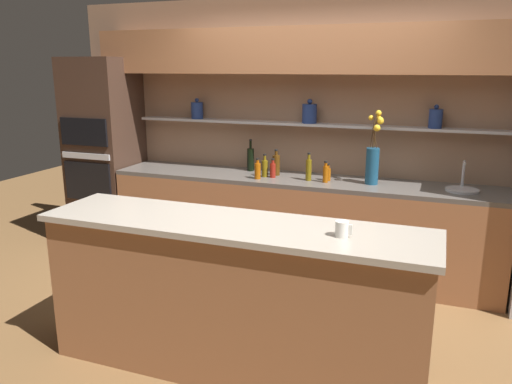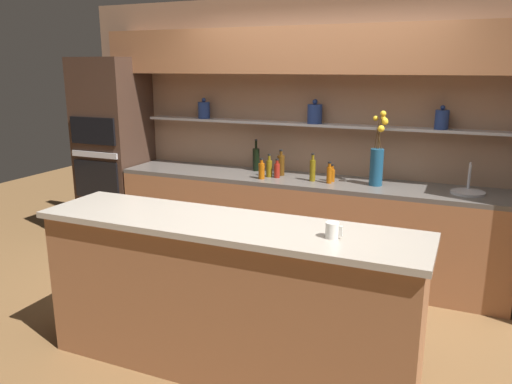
{
  "view_description": "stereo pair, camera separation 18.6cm",
  "coord_description": "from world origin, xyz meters",
  "px_view_note": "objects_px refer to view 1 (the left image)",
  "views": [
    {
      "loc": [
        1.17,
        -3.22,
        1.95
      ],
      "look_at": [
        -0.17,
        0.35,
        0.99
      ],
      "focal_mm": 35.0,
      "sensor_mm": 36.0,
      "label": 1
    },
    {
      "loc": [
        1.34,
        -3.15,
        1.95
      ],
      "look_at": [
        -0.17,
        0.35,
        0.99
      ],
      "focal_mm": 35.0,
      "sensor_mm": 36.0,
      "label": 2
    }
  ],
  "objects_px": {
    "bottle_sauce_1": "(258,170)",
    "bottle_sauce_6": "(328,174)",
    "bottle_spirit_0": "(276,165)",
    "bottle_wine_7": "(251,159)",
    "bottle_oil_3": "(265,168)",
    "oven_tower": "(105,154)",
    "bottle_sauce_5": "(325,173)",
    "coffee_mug": "(342,229)",
    "flower_vase": "(373,158)",
    "bottle_oil_2": "(309,169)",
    "sink_fixture": "(462,188)",
    "bottle_sauce_4": "(273,170)"
  },
  "relations": [
    {
      "from": "bottle_spirit_0",
      "to": "bottle_oil_2",
      "type": "xyz_separation_m",
      "value": [
        0.36,
        -0.12,
        0.0
      ]
    },
    {
      "from": "bottle_sauce_1",
      "to": "coffee_mug",
      "type": "distance_m",
      "value": 1.99
    },
    {
      "from": "oven_tower",
      "to": "bottle_sauce_5",
      "type": "relative_size",
      "value": 10.33
    },
    {
      "from": "bottle_sauce_1",
      "to": "bottle_oil_2",
      "type": "relative_size",
      "value": 0.76
    },
    {
      "from": "bottle_sauce_4",
      "to": "bottle_sauce_6",
      "type": "xyz_separation_m",
      "value": [
        0.52,
        0.05,
        -0.01
      ]
    },
    {
      "from": "sink_fixture",
      "to": "coffee_mug",
      "type": "height_order",
      "value": "sink_fixture"
    },
    {
      "from": "sink_fixture",
      "to": "bottle_spirit_0",
      "type": "distance_m",
      "value": 1.69
    },
    {
      "from": "oven_tower",
      "to": "bottle_sauce_5",
      "type": "xyz_separation_m",
      "value": [
        2.47,
        -0.08,
        -0.02
      ]
    },
    {
      "from": "flower_vase",
      "to": "bottle_sauce_6",
      "type": "height_order",
      "value": "flower_vase"
    },
    {
      "from": "oven_tower",
      "to": "bottle_oil_2",
      "type": "height_order",
      "value": "oven_tower"
    },
    {
      "from": "bottle_spirit_0",
      "to": "bottle_wine_7",
      "type": "bearing_deg",
      "value": 160.51
    },
    {
      "from": "flower_vase",
      "to": "coffee_mug",
      "type": "bearing_deg",
      "value": -87.53
    },
    {
      "from": "bottle_sauce_4",
      "to": "bottle_sauce_5",
      "type": "bearing_deg",
      "value": -3.05
    },
    {
      "from": "bottle_sauce_1",
      "to": "bottle_sauce_6",
      "type": "distance_m",
      "value": 0.65
    },
    {
      "from": "flower_vase",
      "to": "bottle_sauce_1",
      "type": "bearing_deg",
      "value": -171.05
    },
    {
      "from": "bottle_spirit_0",
      "to": "bottle_wine_7",
      "type": "xyz_separation_m",
      "value": [
        -0.31,
        0.11,
        0.02
      ]
    },
    {
      "from": "flower_vase",
      "to": "bottle_wine_7",
      "type": "relative_size",
      "value": 2.05
    },
    {
      "from": "bottle_sauce_5",
      "to": "bottle_wine_7",
      "type": "bearing_deg",
      "value": 163.15
    },
    {
      "from": "flower_vase",
      "to": "sink_fixture",
      "type": "height_order",
      "value": "flower_vase"
    },
    {
      "from": "sink_fixture",
      "to": "bottle_spirit_0",
      "type": "height_order",
      "value": "bottle_spirit_0"
    },
    {
      "from": "bottle_oil_2",
      "to": "bottle_sauce_6",
      "type": "relative_size",
      "value": 1.61
    },
    {
      "from": "bottle_spirit_0",
      "to": "bottle_sauce_5",
      "type": "distance_m",
      "value": 0.54
    },
    {
      "from": "flower_vase",
      "to": "oven_tower",
      "type": "bearing_deg",
      "value": -179.91
    },
    {
      "from": "oven_tower",
      "to": "bottle_wine_7",
      "type": "relative_size",
      "value": 6.37
    },
    {
      "from": "coffee_mug",
      "to": "bottle_wine_7",
      "type": "bearing_deg",
      "value": 123.67
    },
    {
      "from": "bottle_sauce_4",
      "to": "bottle_oil_3",
      "type": "bearing_deg",
      "value": 175.24
    },
    {
      "from": "bottle_sauce_4",
      "to": "coffee_mug",
      "type": "distance_m",
      "value": 2.02
    },
    {
      "from": "bottle_sauce_4",
      "to": "bottle_wine_7",
      "type": "relative_size",
      "value": 0.57
    },
    {
      "from": "sink_fixture",
      "to": "oven_tower",
      "type": "bearing_deg",
      "value": -179.8
    },
    {
      "from": "flower_vase",
      "to": "bottle_oil_2",
      "type": "distance_m",
      "value": 0.59
    },
    {
      "from": "bottle_oil_2",
      "to": "bottle_sauce_6",
      "type": "xyz_separation_m",
      "value": [
        0.17,
        0.06,
        -0.04
      ]
    },
    {
      "from": "bottle_spirit_0",
      "to": "bottle_sauce_1",
      "type": "xyz_separation_m",
      "value": [
        -0.11,
        -0.22,
        -0.02
      ]
    },
    {
      "from": "bottle_sauce_6",
      "to": "bottle_wine_7",
      "type": "distance_m",
      "value": 0.85
    },
    {
      "from": "bottle_sauce_5",
      "to": "bottle_sauce_6",
      "type": "relative_size",
      "value": 1.22
    },
    {
      "from": "coffee_mug",
      "to": "bottle_oil_2",
      "type": "bearing_deg",
      "value": 110.42
    },
    {
      "from": "flower_vase",
      "to": "bottle_sauce_4",
      "type": "relative_size",
      "value": 3.6
    },
    {
      "from": "bottle_sauce_1",
      "to": "bottle_sauce_5",
      "type": "bearing_deg",
      "value": 7.08
    },
    {
      "from": "bottle_oil_3",
      "to": "coffee_mug",
      "type": "bearing_deg",
      "value": -58.3
    },
    {
      "from": "bottle_oil_2",
      "to": "bottle_sauce_5",
      "type": "height_order",
      "value": "bottle_oil_2"
    },
    {
      "from": "bottle_oil_2",
      "to": "bottle_oil_3",
      "type": "distance_m",
      "value": 0.43
    },
    {
      "from": "oven_tower",
      "to": "bottle_sauce_5",
      "type": "height_order",
      "value": "oven_tower"
    },
    {
      "from": "bottle_spirit_0",
      "to": "coffee_mug",
      "type": "xyz_separation_m",
      "value": [
        1.01,
        -1.86,
        0.04
      ]
    },
    {
      "from": "bottle_wine_7",
      "to": "coffee_mug",
      "type": "height_order",
      "value": "bottle_wine_7"
    },
    {
      "from": "oven_tower",
      "to": "bottle_sauce_1",
      "type": "bearing_deg",
      "value": -4.95
    },
    {
      "from": "sink_fixture",
      "to": "bottle_sauce_1",
      "type": "bearing_deg",
      "value": -174.53
    },
    {
      "from": "flower_vase",
      "to": "bottle_sauce_1",
      "type": "distance_m",
      "value": 1.06
    },
    {
      "from": "bottle_sauce_5",
      "to": "bottle_wine_7",
      "type": "xyz_separation_m",
      "value": [
        -0.83,
        0.25,
        0.04
      ]
    },
    {
      "from": "bottle_sauce_1",
      "to": "bottle_oil_3",
      "type": "xyz_separation_m",
      "value": [
        0.03,
        0.11,
        0.01
      ]
    },
    {
      "from": "oven_tower",
      "to": "sink_fixture",
      "type": "xyz_separation_m",
      "value": [
        3.63,
        0.01,
        -0.08
      ]
    },
    {
      "from": "bottle_oil_2",
      "to": "bottle_sauce_1",
      "type": "bearing_deg",
      "value": -167.6
    }
  ]
}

